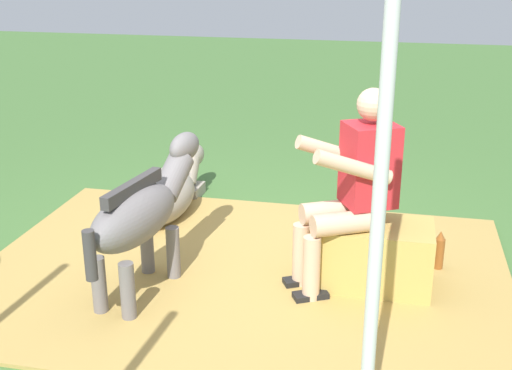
# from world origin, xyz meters

# --- Properties ---
(ground_plane) EXTENTS (24.00, 24.00, 0.00)m
(ground_plane) POSITION_xyz_m (0.00, 0.00, 0.00)
(ground_plane) COLOR #426B33
(hay_patch) EXTENTS (3.59, 2.60, 0.02)m
(hay_patch) POSITION_xyz_m (-0.07, 0.14, 0.01)
(hay_patch) COLOR #AD8C47
(hay_patch) RESTS_ON ground
(hay_bale) EXTENTS (0.76, 0.44, 0.44)m
(hay_bale) POSITION_xyz_m (-0.93, 0.13, 0.22)
(hay_bale) COLOR tan
(hay_bale) RESTS_ON ground
(person_seated) EXTENTS (0.72, 0.60, 1.32)m
(person_seated) POSITION_xyz_m (-0.78, 0.18, 0.73)
(person_seated) COLOR #D8AD8C
(person_seated) RESTS_ON ground
(pony_standing) EXTENTS (0.46, 1.34, 0.91)m
(pony_standing) POSITION_xyz_m (0.49, 0.48, 0.55)
(pony_standing) COLOR slate
(pony_standing) RESTS_ON ground
(pony_lying) EXTENTS (0.42, 1.34, 0.42)m
(pony_lying) POSITION_xyz_m (0.77, -0.79, 0.19)
(pony_lying) COLOR gray
(pony_lying) RESTS_ON ground
(soda_bottle) EXTENTS (0.07, 0.07, 0.30)m
(soda_bottle) POSITION_xyz_m (-1.38, -0.20, 0.15)
(soda_bottle) COLOR brown
(soda_bottle) RESTS_ON ground
(tent_pole_left) EXTENTS (0.06, 0.06, 2.34)m
(tent_pole_left) POSITION_xyz_m (-0.98, 1.57, 1.17)
(tent_pole_left) COLOR silver
(tent_pole_left) RESTS_ON ground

